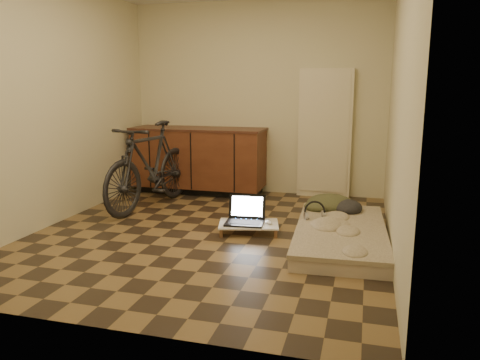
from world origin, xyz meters
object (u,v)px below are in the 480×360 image
(bicycle, at_px, (150,161))
(laptop, at_px, (245,217))
(futon, at_px, (341,234))
(lap_desk, at_px, (249,224))

(bicycle, relative_size, laptop, 4.33)
(futon, bearing_deg, laptop, 172.96)
(laptop, bearing_deg, lap_desk, -33.08)
(lap_desk, distance_m, laptop, 0.08)
(bicycle, distance_m, laptop, 1.57)
(bicycle, height_order, laptop, bicycle)
(futon, bearing_deg, lap_desk, 174.08)
(futon, bearing_deg, bicycle, 160.17)
(lap_desk, height_order, laptop, laptop)
(futon, relative_size, lap_desk, 2.66)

